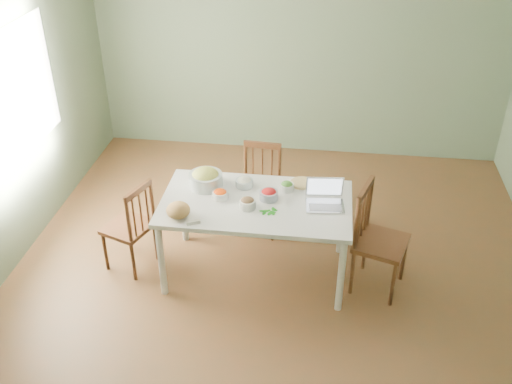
# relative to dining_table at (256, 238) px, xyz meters

# --- Properties ---
(floor) EXTENTS (5.00, 5.00, 0.00)m
(floor) POSITION_rel_dining_table_xyz_m (0.20, 0.04, -0.39)
(floor) COLOR brown
(floor) RESTS_ON ground
(wall_back) EXTENTS (5.00, 0.00, 2.70)m
(wall_back) POSITION_rel_dining_table_xyz_m (0.20, 2.54, 0.96)
(wall_back) COLOR slate
(wall_back) RESTS_ON ground
(window_left) EXTENTS (0.04, 1.60, 1.20)m
(window_left) POSITION_rel_dining_table_xyz_m (-2.28, 0.34, 1.11)
(window_left) COLOR white
(window_left) RESTS_ON ground
(dining_table) EXTENTS (1.68, 0.94, 0.79)m
(dining_table) POSITION_rel_dining_table_xyz_m (0.00, 0.00, 0.00)
(dining_table) COLOR white
(dining_table) RESTS_ON floor
(chair_far) EXTENTS (0.43, 0.42, 0.93)m
(chair_far) POSITION_rel_dining_table_xyz_m (-0.06, 0.69, 0.07)
(chair_far) COLOR #3F1E0D
(chair_far) RESTS_ON floor
(chair_left) EXTENTS (0.50, 0.51, 0.91)m
(chair_left) POSITION_rel_dining_table_xyz_m (-1.19, -0.05, 0.06)
(chair_left) COLOR #3F1E0D
(chair_left) RESTS_ON floor
(chair_right) EXTENTS (0.55, 0.56, 1.02)m
(chair_right) POSITION_rel_dining_table_xyz_m (1.12, -0.06, 0.12)
(chair_right) COLOR #3F1E0D
(chair_right) RESTS_ON floor
(bread_boule) EXTENTS (0.26, 0.26, 0.13)m
(bread_boule) POSITION_rel_dining_table_xyz_m (-0.62, -0.32, 0.46)
(bread_boule) COLOR tan
(bread_boule) RESTS_ON dining_table
(butter_stick) EXTENTS (0.12, 0.08, 0.03)m
(butter_stick) POSITION_rel_dining_table_xyz_m (-0.47, -0.40, 0.41)
(butter_stick) COLOR silver
(butter_stick) RESTS_ON dining_table
(bowl_squash) EXTENTS (0.41, 0.41, 0.18)m
(bowl_squash) POSITION_rel_dining_table_xyz_m (-0.49, 0.19, 0.48)
(bowl_squash) COLOR #C9CE46
(bowl_squash) RESTS_ON dining_table
(bowl_carrot) EXTENTS (0.18, 0.18, 0.08)m
(bowl_carrot) POSITION_rel_dining_table_xyz_m (-0.32, 0.02, 0.43)
(bowl_carrot) COLOR #F64901
(bowl_carrot) RESTS_ON dining_table
(bowl_onion) EXTENTS (0.20, 0.20, 0.09)m
(bowl_onion) POSITION_rel_dining_table_xyz_m (-0.14, 0.25, 0.44)
(bowl_onion) COLOR white
(bowl_onion) RESTS_ON dining_table
(bowl_mushroom) EXTENTS (0.19, 0.19, 0.10)m
(bowl_mushroom) POSITION_rel_dining_table_xyz_m (-0.06, -0.10, 0.44)
(bowl_mushroom) COLOR #392319
(bowl_mushroom) RESTS_ON dining_table
(bowl_redpep) EXTENTS (0.18, 0.18, 0.10)m
(bowl_redpep) POSITION_rel_dining_table_xyz_m (0.11, 0.06, 0.44)
(bowl_redpep) COLOR red
(bowl_redpep) RESTS_ON dining_table
(bowl_broccoli) EXTENTS (0.17, 0.17, 0.08)m
(bowl_broccoli) POSITION_rel_dining_table_xyz_m (0.25, 0.23, 0.43)
(bowl_broccoli) COLOR #25561E
(bowl_broccoli) RESTS_ON dining_table
(flatbread) EXTENTS (0.28, 0.28, 0.02)m
(flatbread) POSITION_rel_dining_table_xyz_m (0.38, 0.35, 0.40)
(flatbread) COLOR tan
(flatbread) RESTS_ON dining_table
(basil_bunch) EXTENTS (0.17, 0.17, 0.02)m
(basil_bunch) POSITION_rel_dining_table_xyz_m (0.12, -0.14, 0.40)
(basil_bunch) COLOR #0E8316
(basil_bunch) RESTS_ON dining_table
(laptop) EXTENTS (0.35, 0.30, 0.23)m
(laptop) POSITION_rel_dining_table_xyz_m (0.60, -0.00, 0.51)
(laptop) COLOR silver
(laptop) RESTS_ON dining_table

